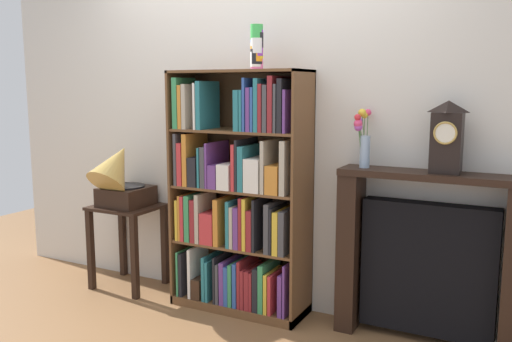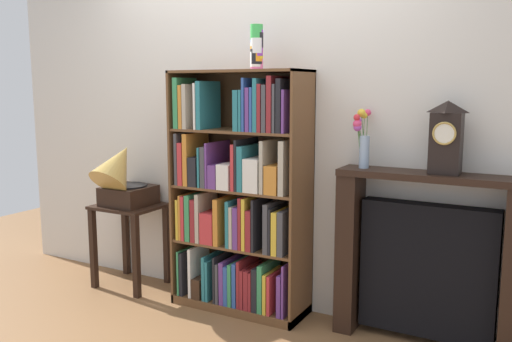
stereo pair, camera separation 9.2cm
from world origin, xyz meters
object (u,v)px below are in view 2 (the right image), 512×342
at_px(gramophone, 122,176).
at_px(mantel_clock, 446,138).
at_px(side_table_left, 130,227).
at_px(flower_vase, 362,138).
at_px(fireplace_mantel, 427,261).
at_px(cup_stack, 257,47).
at_px(bookshelf, 240,203).

height_order(gramophone, mantel_clock, mantel_clock).
relative_size(side_table_left, flower_vase, 1.79).
bearing_deg(fireplace_mantel, cup_stack, -175.25).
height_order(cup_stack, flower_vase, cup_stack).
relative_size(mantel_clock, flower_vase, 1.16).
distance_m(bookshelf, gramophone, 0.98).
bearing_deg(cup_stack, fireplace_mantel, 4.75).
relative_size(gramophone, fireplace_mantel, 0.51).
bearing_deg(bookshelf, gramophone, -174.74).
height_order(bookshelf, flower_vase, bookshelf).
height_order(bookshelf, mantel_clock, bookshelf).
bearing_deg(fireplace_mantel, side_table_left, -177.19).
distance_m(gramophone, mantel_clock, 2.32).
distance_m(mantel_clock, flower_vase, 0.49).
relative_size(cup_stack, fireplace_mantel, 0.27).
distance_m(cup_stack, side_table_left, 1.72).
distance_m(side_table_left, fireplace_mantel, 2.21).
distance_m(bookshelf, fireplace_mantel, 1.26).
distance_m(cup_stack, flower_vase, 0.89).
height_order(side_table_left, gramophone, gramophone).
xyz_separation_m(cup_stack, gramophone, (-1.11, -0.08, -0.91)).
bearing_deg(mantel_clock, cup_stack, -176.64).
bearing_deg(bookshelf, cup_stack, -2.19).
relative_size(bookshelf, mantel_clock, 3.97).
xyz_separation_m(side_table_left, mantel_clock, (2.29, 0.09, 0.79)).
relative_size(cup_stack, side_table_left, 0.44).
bearing_deg(mantel_clock, flower_vase, 179.60).
distance_m(cup_stack, gramophone, 1.44).
xyz_separation_m(fireplace_mantel, flower_vase, (-0.41, -0.02, 0.72)).
xyz_separation_m(bookshelf, mantel_clock, (1.31, 0.06, 0.50)).
height_order(bookshelf, gramophone, bookshelf).
distance_m(bookshelf, mantel_clock, 1.41).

